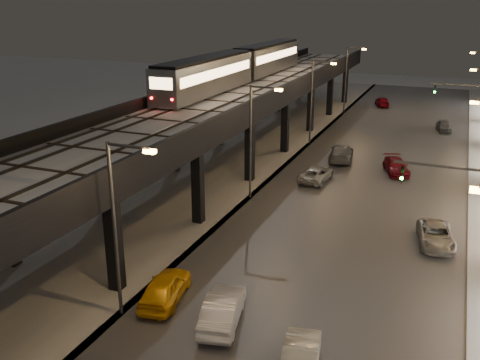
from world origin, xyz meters
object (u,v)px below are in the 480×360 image
(car_mid_silver, at_px, (316,175))
(car_mid_dark, at_px, (341,153))
(subway_train, at_px, (241,65))
(car_near_white, at_px, (223,310))
(car_onc_dark, at_px, (436,236))
(car_onc_white, at_px, (396,167))
(car_taxi, at_px, (165,288))
(car_onc_red, at_px, (444,126))
(car_far_white, at_px, (382,102))

(car_mid_silver, height_order, car_mid_dark, car_mid_dark)
(subway_train, relative_size, car_near_white, 7.41)
(car_onc_dark, relative_size, car_onc_white, 1.03)
(car_taxi, relative_size, car_onc_red, 1.21)
(car_taxi, height_order, car_far_white, car_taxi)
(car_mid_silver, xyz_separation_m, car_far_white, (0.36, 37.02, 0.07))
(car_onc_dark, height_order, car_onc_red, car_onc_dark)
(subway_train, height_order, car_taxi, subway_train)
(car_onc_dark, bearing_deg, car_mid_silver, 128.47)
(car_onc_dark, relative_size, car_onc_red, 1.26)
(car_near_white, distance_m, car_mid_dark, 29.85)
(car_onc_dark, bearing_deg, car_mid_dark, 111.30)
(car_near_white, bearing_deg, car_far_white, -102.00)
(car_onc_dark, bearing_deg, car_onc_red, 82.50)
(car_taxi, bearing_deg, car_mid_silver, -106.79)
(subway_train, distance_m, car_taxi, 35.38)
(car_near_white, height_order, car_onc_dark, car_near_white)
(subway_train, relative_size, car_onc_dark, 7.43)
(car_near_white, bearing_deg, car_mid_silver, -99.75)
(car_mid_dark, bearing_deg, car_onc_dark, 113.01)
(car_onc_red, bearing_deg, subway_train, -160.81)
(car_mid_silver, bearing_deg, car_taxi, 88.16)
(car_near_white, relative_size, car_onc_red, 1.26)
(car_far_white, relative_size, car_onc_red, 1.12)
(car_mid_silver, distance_m, car_mid_dark, 7.12)
(car_mid_dark, relative_size, car_onc_white, 1.18)
(car_mid_dark, bearing_deg, car_near_white, 83.80)
(car_near_white, distance_m, car_onc_red, 47.31)
(car_far_white, distance_m, car_onc_red, 16.04)
(car_taxi, relative_size, car_mid_silver, 0.98)
(car_taxi, relative_size, car_onc_white, 1.00)
(car_taxi, distance_m, car_onc_dark, 17.88)
(car_onc_white, distance_m, car_onc_red, 19.21)
(subway_train, relative_size, car_onc_white, 7.69)
(car_near_white, height_order, car_onc_red, car_near_white)
(car_mid_silver, relative_size, car_mid_dark, 0.86)
(car_taxi, distance_m, car_onc_white, 28.28)
(car_onc_red, bearing_deg, car_mid_dark, -129.32)
(car_onc_dark, bearing_deg, car_taxi, -144.47)
(car_onc_dark, distance_m, car_onc_red, 33.34)
(car_onc_white, bearing_deg, subway_train, 141.48)
(car_taxi, xyz_separation_m, car_mid_silver, (2.39, 22.04, -0.13))
(subway_train, relative_size, car_far_white, 8.32)
(car_mid_dark, distance_m, car_onc_dark, 19.22)
(car_taxi, distance_m, car_mid_dark, 29.29)
(car_far_white, bearing_deg, car_taxi, 70.92)
(car_far_white, relative_size, car_onc_white, 0.92)
(car_near_white, relative_size, car_mid_dark, 0.88)
(car_near_white, height_order, car_onc_white, car_near_white)
(car_near_white, xyz_separation_m, car_onc_white, (4.94, 27.67, -0.12))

